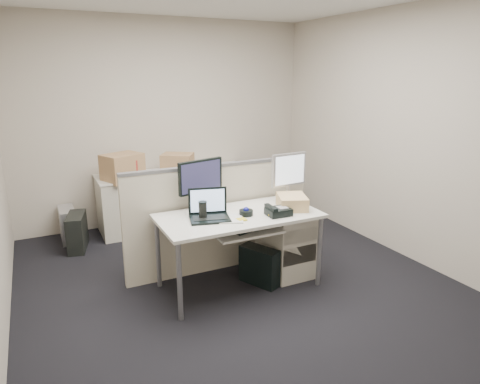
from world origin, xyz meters
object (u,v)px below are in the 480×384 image
laptop (210,206)px  desk_phone (278,212)px  monitor_main (201,184)px  desk (239,221)px

laptop → desk_phone: size_ratio=1.65×
laptop → monitor_main: bearing=95.8°
desk → desk_phone: bearing=-29.4°
desk → laptop: size_ratio=4.24×
desk → monitor_main: bearing=128.0°
monitor_main → laptop: (-0.05, -0.34, -0.11)m
laptop → desk_phone: 0.65m
monitor_main → laptop: bearing=-113.4°
monitor_main → desk_phone: (0.57, -0.50, -0.21)m
monitor_main → desk_phone: monitor_main is taller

